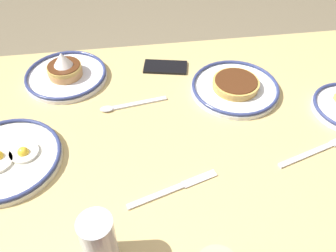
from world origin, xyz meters
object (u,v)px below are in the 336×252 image
Objects in this scene: plate_center_pancakes at (66,73)px; plate_far_companion at (6,159)px; drinking_glass at (100,243)px; cell_phone at (165,67)px; butter_knife at (173,189)px; fork_far at (312,153)px; tea_spoon at (124,106)px; plate_near_main at (235,87)px.

plate_far_companion is at bearing 68.67° from plate_center_pancakes.
cell_phone is (-0.21, -0.63, -0.06)m from drinking_glass.
cell_phone is 0.63× the size of butter_knife.
drinking_glass is (-0.24, 0.29, 0.05)m from plate_far_companion.
drinking_glass reaches higher than plate_far_companion.
fork_far is (-0.78, 0.08, -0.01)m from plate_far_companion.
tea_spoon reaches higher than cell_phone.
plate_center_pancakes reaches higher than cell_phone.
drinking_glass is 0.61× the size of butter_knife.
plate_center_pancakes is 1.88× the size of drinking_glass.
drinking_glass is 0.58m from fork_far.
fork_far is at bearing 139.46° from cell_phone.
plate_near_main is 0.97× the size of plate_far_companion.
plate_near_main is at bearing 165.17° from plate_center_pancakes.
plate_far_companion is at bearing 16.63° from plate_near_main.
plate_far_companion is at bearing 28.68° from tea_spoon.
plate_center_pancakes is at bearing -32.58° from fork_far.
plate_near_main is 0.25m from cell_phone.
fork_far is 0.38m from butter_knife.
tea_spoon reaches higher than fork_far.
fork_far is (-0.65, 0.42, -0.02)m from plate_center_pancakes.
plate_near_main is at bearing -130.44° from drinking_glass.
drinking_glass is at bearing 81.58° from tea_spoon.
fork_far is at bearing 147.42° from plate_center_pancakes.
tea_spoon is at bearing -27.97° from fork_far.
cell_phone is at bearing -177.90° from plate_center_pancakes.
plate_near_main is 1.35× the size of fork_far.
plate_center_pancakes reaches higher than plate_far_companion.
plate_center_pancakes is 1.30× the size of tea_spoon.
plate_center_pancakes is at bearing -111.33° from plate_far_companion.
plate_far_companion is 1.23× the size of butter_knife.
plate_near_main is 0.64m from drinking_glass.
drinking_glass is (-0.11, 0.62, 0.04)m from plate_center_pancakes.
fork_far is (-0.13, 0.28, -0.01)m from plate_near_main.
drinking_glass is 0.69× the size of tea_spoon.
plate_far_companion is 0.43m from butter_knife.
cell_phone is 0.49m from butter_knife.
plate_center_pancakes is 0.36m from plate_far_companion.
plate_center_pancakes is 1.14× the size of butter_knife.
cell_phone is 0.54m from fork_far.
fork_far is 1.00× the size of tea_spoon.
cell_phone is at bearing -142.83° from plate_far_companion.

